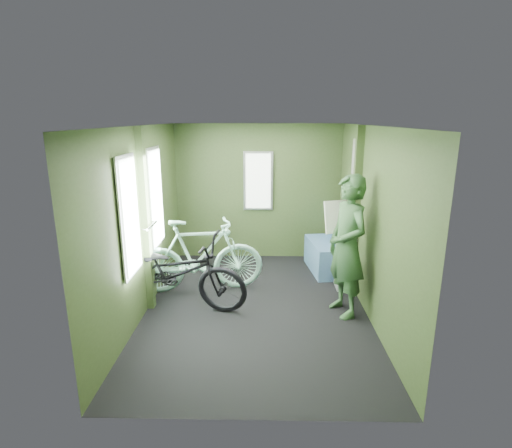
{
  "coord_description": "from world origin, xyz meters",
  "views": [
    {
      "loc": [
        0.1,
        -4.73,
        2.4
      ],
      "look_at": [
        0.0,
        0.1,
        1.1
      ],
      "focal_mm": 28.0,
      "sensor_mm": 36.0,
      "label": 1
    }
  ],
  "objects": [
    {
      "name": "passenger",
      "position": [
        1.11,
        -0.11,
        0.88
      ],
      "size": [
        0.61,
        0.76,
        1.76
      ],
      "rotation": [
        0.0,
        0.0,
        -1.23
      ],
      "color": "#2F542E",
      "rests_on": "ground"
    },
    {
      "name": "waste_box",
      "position": [
        1.26,
        0.66,
        0.39
      ],
      "size": [
        0.23,
        0.32,
        0.78
      ],
      "primitive_type": "cube",
      "color": "slate",
      "rests_on": "ground"
    },
    {
      "name": "bicycle_mint",
      "position": [
        -0.8,
        0.47,
        0.0
      ],
      "size": [
        1.87,
        0.92,
        1.13
      ],
      "primitive_type": "imported",
      "rotation": [
        0.0,
        -0.11,
        1.74
      ],
      "color": "#A0E7CD",
      "rests_on": "ground"
    },
    {
      "name": "bicycle_black",
      "position": [
        -1.02,
        -0.02,
        0.0
      ],
      "size": [
        2.02,
        1.2,
        1.07
      ],
      "primitive_type": "imported",
      "rotation": [
        0.0,
        -0.14,
        1.34
      ],
      "color": "black",
      "rests_on": "ground"
    },
    {
      "name": "bench_seat",
      "position": [
        1.15,
        1.34,
        0.3
      ],
      "size": [
        0.66,
        1.02,
        1.01
      ],
      "rotation": [
        0.0,
        0.0,
        0.13
      ],
      "color": "#324D6B",
      "rests_on": "ground"
    },
    {
      "name": "room",
      "position": [
        -0.04,
        0.04,
        1.44
      ],
      "size": [
        4.0,
        4.02,
        2.31
      ],
      "color": "black",
      "rests_on": "ground"
    }
  ]
}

